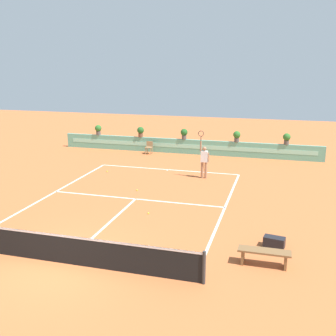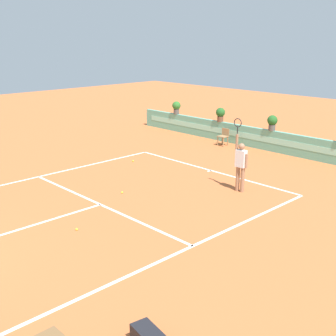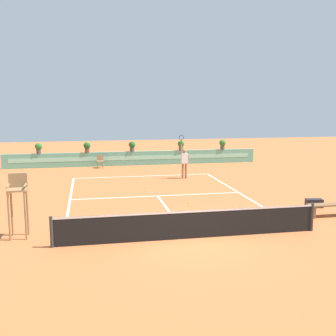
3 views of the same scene
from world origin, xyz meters
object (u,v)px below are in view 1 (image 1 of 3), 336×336
(bench_courtside, at_px, (264,254))
(potted_plant_left, at_px, (141,131))
(potted_plant_centre, at_px, (184,133))
(tennis_ball_mid_court, at_px, (137,190))
(tennis_ball_by_sideline, at_px, (107,171))
(potted_plant_far_right, at_px, (287,138))
(ball_kid_chair, at_px, (149,147))
(potted_plant_right, at_px, (237,136))
(tennis_player, at_px, (204,159))
(potted_plant_far_left, at_px, (98,129))
(tennis_ball_near_baseline, at_px, (148,213))
(gear_bag, at_px, (274,242))

(bench_courtside, distance_m, potted_plant_left, 17.52)
(potted_plant_centre, bearing_deg, tennis_ball_mid_court, -91.41)
(tennis_ball_by_sideline, bearing_deg, potted_plant_centre, 62.67)
(tennis_ball_by_sideline, distance_m, potted_plant_far_right, 11.56)
(ball_kid_chair, relative_size, potted_plant_right, 1.17)
(tennis_player, distance_m, potted_plant_far_left, 10.54)
(tennis_ball_by_sideline, bearing_deg, tennis_ball_near_baseline, -52.25)
(gear_bag, distance_m, potted_plant_centre, 14.91)
(tennis_player, height_order, potted_plant_left, tennis_player)
(potted_plant_right, bearing_deg, potted_plant_far_left, 180.00)
(gear_bag, bearing_deg, potted_plant_left, 125.43)
(ball_kid_chair, xyz_separation_m, tennis_ball_by_sideline, (-0.80, -5.23, -0.44))
(potted_plant_far_right, bearing_deg, tennis_ball_mid_court, -128.24)
(potted_plant_far_left, height_order, potted_plant_right, same)
(potted_plant_right, relative_size, potted_plant_left, 1.00)
(potted_plant_centre, bearing_deg, potted_plant_right, 0.00)
(tennis_ball_by_sideline, relative_size, potted_plant_far_left, 0.09)
(potted_plant_far_right, bearing_deg, tennis_ball_by_sideline, -148.71)
(tennis_ball_by_sideline, relative_size, potted_plant_centre, 0.09)
(ball_kid_chair, bearing_deg, potted_plant_right, 7.13)
(potted_plant_far_right, bearing_deg, gear_bag, -91.42)
(tennis_ball_by_sideline, xyz_separation_m, potted_plant_right, (6.65, 5.96, 1.38))
(gear_bag, height_order, potted_plant_centre, potted_plant_centre)
(tennis_ball_by_sideline, height_order, potted_plant_far_left, potted_plant_far_left)
(bench_courtside, xyz_separation_m, potted_plant_centre, (-6.12, 14.83, 1.04))
(bench_courtside, height_order, potted_plant_right, potted_plant_right)
(potted_plant_far_right, distance_m, potted_plant_right, 3.16)
(tennis_player, distance_m, tennis_ball_near_baseline, 6.15)
(tennis_ball_mid_court, xyz_separation_m, tennis_ball_by_sideline, (-2.86, 2.85, 0.00))
(potted_plant_right, bearing_deg, tennis_ball_near_baseline, -100.95)
(tennis_player, xyz_separation_m, potted_plant_far_left, (-8.87, 5.68, 0.36))
(potted_plant_left, bearing_deg, potted_plant_far_right, 0.00)
(ball_kid_chair, distance_m, bench_courtside, 16.41)
(gear_bag, xyz_separation_m, tennis_ball_by_sideline, (-9.47, 7.45, -0.15))
(tennis_ball_by_sideline, bearing_deg, tennis_ball_mid_court, -44.89)
(potted_plant_right, xyz_separation_m, potted_plant_left, (-6.71, 0.00, 0.00))
(ball_kid_chair, relative_size, tennis_ball_near_baseline, 12.50)
(ball_kid_chair, height_order, tennis_ball_mid_court, ball_kid_chair)
(bench_courtside, distance_m, tennis_player, 9.87)
(potted_plant_far_left, xyz_separation_m, potted_plant_right, (9.95, 0.00, 0.00))
(potted_plant_right, bearing_deg, ball_kid_chair, -172.87)
(bench_courtside, relative_size, gear_bag, 2.29)
(bench_courtside, height_order, potted_plant_far_right, potted_plant_far_right)
(gear_bag, relative_size, tennis_ball_mid_court, 10.29)
(bench_courtside, relative_size, potted_plant_far_right, 2.21)
(bench_courtside, bearing_deg, potted_plant_right, 99.79)
(bench_courtside, relative_size, tennis_ball_by_sideline, 23.53)
(bench_courtside, relative_size, potted_plant_right, 2.21)
(potted_plant_centre, bearing_deg, potted_plant_left, 180.00)
(bench_courtside, bearing_deg, tennis_ball_by_sideline, 136.06)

